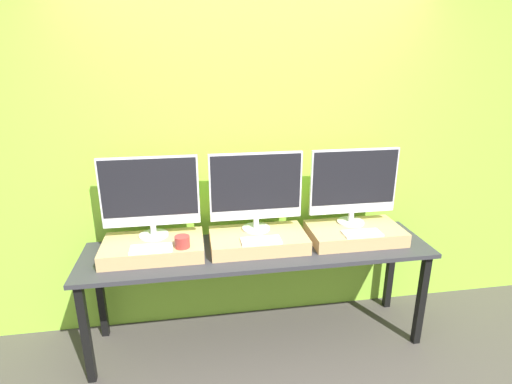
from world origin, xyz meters
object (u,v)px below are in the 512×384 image
mug (182,242)px  keyboard_right (362,233)px  keyboard_left (151,248)px  monitor_right (354,184)px  monitor_left (150,195)px  keyboard_center (261,240)px  monitor_center (256,189)px

mug → keyboard_right: bearing=0.0°
keyboard_left → mug: (0.20, -0.00, 0.03)m
monitor_right → keyboard_left: bearing=-171.7°
monitor_left → keyboard_center: 0.79m
monitor_center → keyboard_right: size_ratio=2.42×
keyboard_left → mug: size_ratio=2.76×
monitor_left → monitor_center: 0.71m
keyboard_left → keyboard_center: same height
mug → keyboard_right: mug is taller
mug → keyboard_center: (0.51, 0.00, -0.03)m
monitor_right → keyboard_right: 0.36m
monitor_left → keyboard_center: (0.71, -0.21, -0.29)m
mug → monitor_right: (1.22, 0.21, 0.26)m
keyboard_left → keyboard_right: size_ratio=1.00×
monitor_center → keyboard_center: 0.36m
monitor_left → keyboard_right: 1.46m
keyboard_center → monitor_right: bearing=16.2°
keyboard_left → monitor_left: bearing=90.0°
keyboard_left → mug: bearing=-0.0°
keyboard_left → keyboard_center: size_ratio=1.00×
keyboard_center → keyboard_left: bearing=180.0°
mug → monitor_right: bearing=9.6°
monitor_left → mug: size_ratio=6.68×
monitor_left → keyboard_center: size_ratio=2.42×
keyboard_right → mug: bearing=-180.0°
keyboard_left → monitor_right: (1.41, 0.21, 0.29)m
keyboard_center → keyboard_right: size_ratio=1.00×
keyboard_left → keyboard_center: (0.71, 0.00, 0.00)m
monitor_right → mug: bearing=-170.4°
monitor_left → keyboard_center: monitor_left is taller
monitor_left → keyboard_right: (1.41, -0.21, -0.29)m
monitor_left → monitor_center: (0.71, 0.00, 0.00)m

